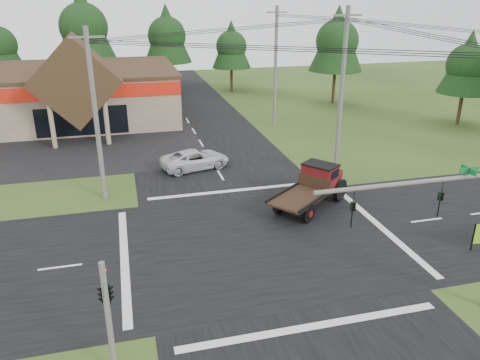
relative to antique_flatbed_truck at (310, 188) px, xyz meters
name	(u,v)px	position (x,y,z in m)	size (l,w,h in m)	color
ground	(260,242)	(-4.09, -3.37, -1.26)	(120.00, 120.00, 0.00)	#2C4318
road_ns	(260,242)	(-4.09, -3.37, -1.25)	(12.00, 120.00, 0.02)	black
road_ew	(260,242)	(-4.09, -3.37, -1.25)	(120.00, 12.00, 0.02)	black
parking_apron	(31,152)	(-18.09, 15.63, -1.25)	(28.00, 14.00, 0.02)	black
cvs_building	(25,95)	(-19.79, 26.20, 1.52)	(30.40, 18.20, 9.19)	gray
traffic_signal_mast	(468,215)	(1.73, -10.87, 3.16)	(8.12, 0.24, 7.00)	#595651
traffic_signal_corner	(104,283)	(-11.59, -10.69, 2.26)	(0.53, 2.48, 4.40)	#595651
utility_pole_nw	(96,115)	(-12.09, 4.63, 4.12)	(2.00, 0.30, 10.50)	#595651
utility_pole_ne	(341,94)	(3.91, 4.63, 4.63)	(2.00, 0.30, 11.50)	#595651
utility_pole_n	(275,67)	(3.91, 18.63, 4.48)	(2.00, 0.30, 11.20)	#595651
tree_row_c	(83,25)	(-14.09, 37.63, 7.46)	(7.28, 7.28, 13.13)	#332316
tree_row_d	(167,34)	(-4.09, 38.63, 6.11)	(6.16, 6.16, 11.11)	#332316
tree_row_e	(231,45)	(3.91, 36.63, 4.77)	(5.04, 5.04, 9.09)	#332316
tree_side_ne	(337,39)	(13.91, 26.63, 6.11)	(6.16, 6.16, 11.11)	#332316
tree_side_e_near	(468,63)	(21.91, 14.63, 4.77)	(5.04, 5.04, 9.09)	#332316
antique_flatbed_truck	(310,188)	(0.00, 0.00, 0.00)	(2.31, 6.04, 2.53)	#4E0B10
white_pickup	(195,159)	(-5.58, 8.58, -0.56)	(2.35, 5.09, 1.41)	silver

